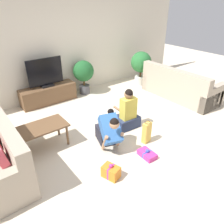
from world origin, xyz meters
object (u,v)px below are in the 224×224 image
at_px(dog, 110,117).
at_px(gift_box_a, 147,154).
at_px(tv, 46,74).
at_px(sofa_right, 179,87).
at_px(tv_console, 49,94).
at_px(gift_box_b, 111,172).
at_px(potted_plant_corner_right, 141,64).
at_px(coffee_table, 40,130).
at_px(person_kneeling, 108,131).
at_px(person_sitting, 127,114).
at_px(potted_plant_back_right, 84,73).
at_px(gift_bag_a, 147,132).

height_order(dog, gift_box_a, dog).
bearing_deg(gift_box_a, tv, 98.54).
relative_size(sofa_right, tv_console, 1.45).
bearing_deg(gift_box_b, potted_plant_corner_right, 39.97).
bearing_deg(coffee_table, tv_console, 63.34).
relative_size(person_kneeling, person_sitting, 0.94).
distance_m(tv_console, gift_box_a, 3.23).
bearing_deg(person_kneeling, coffee_table, 161.54).
height_order(coffee_table, gift_box_a, coffee_table).
bearing_deg(person_kneeling, tv_console, 109.72).
xyz_separation_m(sofa_right, potted_plant_back_right, (-1.95, 1.85, 0.31)).
relative_size(potted_plant_back_right, gift_box_b, 3.06).
height_order(tv_console, gift_box_a, tv_console).
height_order(person_sitting, gift_box_b, person_sitting).
distance_m(coffee_table, person_sitting, 1.80).
bearing_deg(gift_box_a, sofa_right, 26.95).
height_order(sofa_right, gift_box_b, sofa_right).
height_order(tv, dog, tv).
xyz_separation_m(sofa_right, gift_box_a, (-2.54, -1.29, -0.26)).
bearing_deg(tv_console, sofa_right, -32.11).
height_order(sofa_right, person_kneeling, sofa_right).
bearing_deg(person_sitting, coffee_table, -9.85).
bearing_deg(tv, sofa_right, -32.11).
height_order(potted_plant_corner_right, gift_box_b, potted_plant_corner_right).
xyz_separation_m(sofa_right, potted_plant_corner_right, (-0.15, 1.40, 0.35)).
bearing_deg(person_sitting, tv, -65.73).
relative_size(coffee_table, gift_bag_a, 2.16).
height_order(tv, gift_bag_a, tv).
relative_size(potted_plant_back_right, person_kneeling, 1.15).
bearing_deg(dog, gift_box_b, 97.95).
bearing_deg(potted_plant_back_right, person_kneeling, -111.22).
distance_m(sofa_right, gift_bag_a, 2.44).
height_order(sofa_right, dog, sofa_right).
relative_size(tv, gift_box_b, 2.89).
bearing_deg(tv, gift_box_b, -95.97).
xyz_separation_m(sofa_right, tv_console, (-3.02, 1.90, -0.08)).
height_order(tv_console, gift_bag_a, tv_console).
xyz_separation_m(tv, potted_plant_back_right, (1.07, -0.05, -0.17)).
bearing_deg(dog, person_sitting, 177.29).
bearing_deg(tv, gift_box_a, -81.46).
xyz_separation_m(sofa_right, tv, (-3.02, 1.90, 0.48)).
relative_size(potted_plant_corner_right, gift_bag_a, 2.31).
distance_m(potted_plant_corner_right, gift_box_a, 3.65).
distance_m(sofa_right, coffee_table, 3.93).
bearing_deg(tv, person_sitting, -68.92).
height_order(potted_plant_corner_right, gift_box_a, potted_plant_corner_right).
distance_m(sofa_right, person_kneeling, 2.98).
bearing_deg(potted_plant_corner_right, person_kneeling, -143.79).
relative_size(potted_plant_back_right, potted_plant_corner_right, 0.93).
distance_m(tv_console, potted_plant_corner_right, 2.95).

